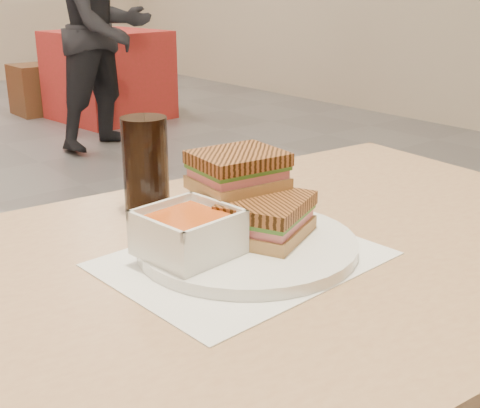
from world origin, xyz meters
TOP-DOWN VIEW (x-y plane):
  - main_table at (-0.00, -2.01)m, footprint 1.25×0.79m
  - tray_liner at (0.00, -2.02)m, footprint 0.35×0.28m
  - plate at (0.02, -2.00)m, footprint 0.29×0.29m
  - soup_bowl at (-0.06, -1.99)m, footprint 0.12×0.12m
  - panini_lower at (0.05, -2.01)m, footprint 0.15×0.14m
  - panini_upper at (0.05, -1.94)m, footprint 0.13×0.11m
  - cola_glass at (0.00, -1.78)m, footprint 0.07×0.07m
  - bg_table_1 at (2.03, 2.21)m, footprint 0.90×0.90m
  - bg_chair_1l at (1.63, 2.78)m, footprint 0.38×0.38m
  - bg_chair_1r at (2.43, 2.23)m, footprint 0.50×0.50m
  - patron_b at (1.58, 1.33)m, footprint 0.91×0.80m

SIDE VIEW (x-z plane):
  - bg_chair_1l at x=1.63m, z-range 0.00..0.43m
  - bg_chair_1r at x=2.43m, z-range 0.00..0.44m
  - bg_table_1 at x=2.03m, z-range 0.00..0.72m
  - main_table at x=0.00m, z-range 0.26..1.01m
  - tray_liner at x=0.00m, z-range 0.75..0.75m
  - plate at x=0.02m, z-range 0.75..0.77m
  - soup_bowl at x=-0.06m, z-range 0.76..0.82m
  - panini_lower at x=0.05m, z-range 0.77..0.82m
  - patron_b at x=1.58m, z-range 0.00..1.60m
  - cola_glass at x=0.00m, z-range 0.75..0.90m
  - panini_upper at x=0.05m, z-range 0.82..0.87m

